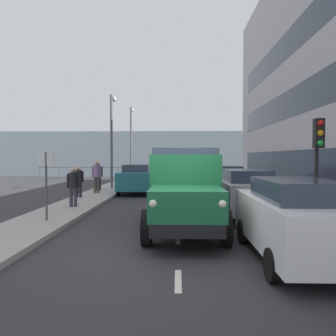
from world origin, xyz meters
name	(u,v)px	position (x,y,z in m)	size (l,w,h in m)	color
ground_plane	(178,201)	(0.00, -8.89, 0.00)	(80.00, 80.00, 0.00)	#2D2D30
sidewalk_left	(268,199)	(-4.44, -8.89, 0.07)	(2.05, 34.67, 0.15)	#9E9993
sidewalk_right	(90,199)	(4.44, -8.89, 0.07)	(2.05, 34.67, 0.15)	#9E9993
road_centreline_markings	(178,204)	(0.00, -7.64, 0.00)	(0.12, 29.27, 0.01)	silver
sea_horizon	(178,154)	(0.00, -29.23, 2.50)	(80.00, 0.80, 5.00)	#84939E
seawall_railing	(178,169)	(0.00, -25.63, 0.92)	(28.08, 0.08, 1.20)	#4C5156
truck_vintage_green	(185,192)	(-0.20, -1.75, 1.18)	(2.17, 5.64, 2.43)	black
car_white_kerbside_near	(295,218)	(-2.46, 0.59, 0.90)	(1.82, 4.29, 1.72)	white
car_silver_kerbside_1	(245,192)	(-2.46, -4.63, 0.90)	(1.85, 4.31, 1.72)	#B7BABF
car_red_kerbside_2	(225,181)	(-2.46, -9.90, 0.89)	(1.87, 3.93, 1.72)	#B21E1E
car_teal_oppositeside_0	(137,178)	(2.46, -12.37, 0.90)	(1.93, 4.57, 1.72)	#1E6670
pedestrian_near_railing	(73,184)	(4.29, -5.80, 1.09)	(0.53, 0.34, 1.61)	#383342
pedestrian_couple_b	(79,179)	(5.00, -8.92, 1.07)	(0.53, 0.34, 1.57)	black
pedestrian_couple_a	(96,174)	(4.61, -11.01, 1.23)	(0.53, 0.34, 1.82)	#4C473D
pedestrian_with_bag	(98,174)	(4.88, -12.61, 1.16)	(0.53, 0.34, 1.72)	black
traffic_light_near	(318,147)	(-4.26, -2.62, 2.47)	(0.28, 0.41, 3.20)	black
lamp_post_promenade	(112,132)	(4.33, -14.10, 3.80)	(0.32, 1.14, 6.08)	#59595B
lamp_post_far	(131,136)	(4.41, -23.82, 4.13)	(0.32, 1.14, 6.71)	#59595B
street_sign	(46,173)	(4.21, -2.83, 1.68)	(0.50, 0.07, 2.25)	#4C4C4C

